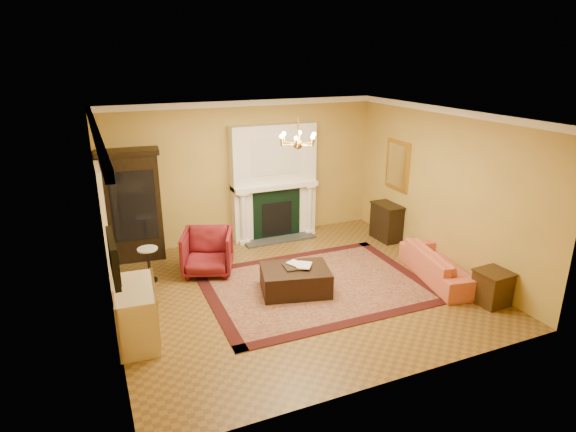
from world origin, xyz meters
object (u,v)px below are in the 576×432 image
china_cabinet (133,208)px  console_table (386,223)px  leather_ottoman (295,280)px  wingback_armchair (207,250)px  end_table (492,288)px  commode (137,314)px  coral_sofa (441,260)px  pedestal_table (149,262)px

china_cabinet → console_table: 5.32m
leather_ottoman → wingback_armchair: bearing=144.8°
end_table → leather_ottoman: size_ratio=0.48×
commode → leather_ottoman: (2.66, 0.43, -0.19)m
commode → coral_sofa: commode is taller
china_cabinet → end_table: 6.67m
coral_sofa → end_table: (0.16, -1.06, -0.10)m
pedestal_table → end_table: size_ratio=1.17×
china_cabinet → commode: bearing=-91.0°
coral_sofa → commode: bearing=99.7°
commode → china_cabinet: bearing=88.1°
pedestal_table → end_table: pedestal_table is taller
pedestal_table → commode: 1.90m
leather_ottoman → pedestal_table: bearing=161.5°
wingback_armchair → commode: (-1.48, -1.79, -0.04)m
coral_sofa → pedestal_table: bearing=79.0°
wingback_armchair → pedestal_table: (-1.06, 0.06, -0.08)m
wingback_armchair → pedestal_table: size_ratio=1.42×
coral_sofa → console_table: console_table is taller
commode → console_table: commode is taller
china_cabinet → commode: china_cabinet is taller
pedestal_table → wingback_armchair: bearing=-3.4°
wingback_armchair → console_table: wingback_armchair is taller
china_cabinet → wingback_armchair: china_cabinet is taller
pedestal_table → end_table: 5.89m
china_cabinet → end_table: bearing=-34.0°
pedestal_table → china_cabinet: bearing=93.6°
wingback_armchair → leather_ottoman: (1.18, -1.36, -0.22)m
china_cabinet → leather_ottoman: (2.31, -2.58, -0.83)m
wingback_armchair → end_table: 4.98m
wingback_armchair → end_table: (3.97, -2.99, -0.18)m
commode → coral_sofa: (5.29, -0.14, -0.04)m
coral_sofa → leather_ottoman: 2.70m
wingback_armchair → end_table: size_ratio=1.66×
pedestal_table → leather_ottoman: size_ratio=0.56×
wingback_armchair → coral_sofa: (3.81, -1.93, -0.08)m
china_cabinet → console_table: size_ratio=2.71×
console_table → pedestal_table: bearing=179.2°
wingback_armchair → china_cabinet: bearing=153.8°
commode → console_table: size_ratio=1.43×
end_table → leather_ottoman: 3.24m
wingback_armchair → leather_ottoman: 1.81m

